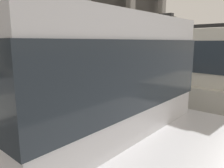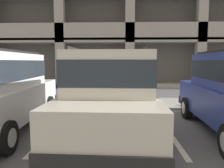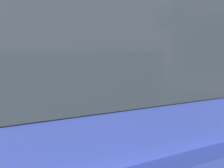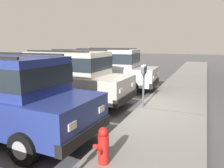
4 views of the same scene
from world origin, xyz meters
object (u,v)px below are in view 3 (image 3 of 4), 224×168
at_px(silver_suv, 25,77).
at_px(parking_meter_near, 145,66).
at_px(dark_hatchback, 144,111).
at_px(red_sedan, 14,68).

distance_m(silver_suv, parking_meter_near, 2.87).
bearing_deg(dark_hatchback, red_sedan, -178.66).
relative_size(red_sedan, parking_meter_near, 3.36).
distance_m(red_sedan, parking_meter_near, 3.75).
bearing_deg(parking_meter_near, dark_hatchback, -38.12).
height_order(silver_suv, red_sedan, same).
bearing_deg(red_sedan, silver_suv, -8.92).
height_order(dark_hatchback, parking_meter_near, dark_hatchback).
xyz_separation_m(red_sedan, dark_hatchback, (6.06, -0.05, 0.00)).
relative_size(silver_suv, red_sedan, 0.99).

